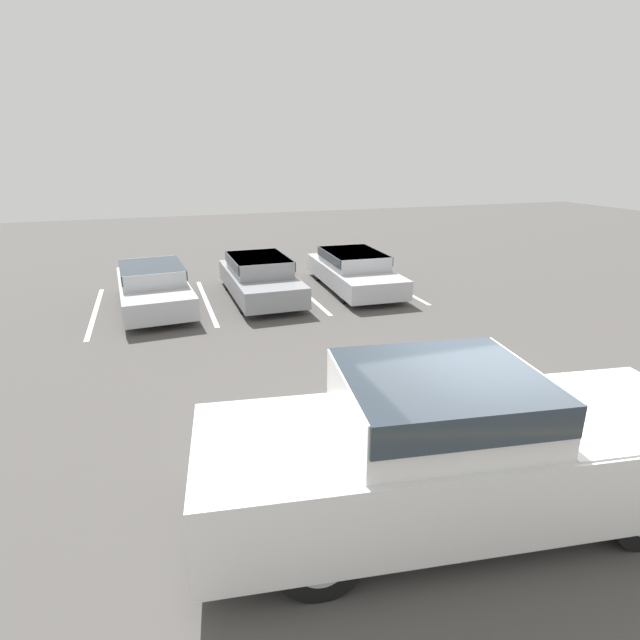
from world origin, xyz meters
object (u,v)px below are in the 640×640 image
at_px(parked_sedan_a, 153,285).
at_px(parked_sedan_b, 260,276).
at_px(wheel_stop_curb, 265,270).
at_px(parked_sedan_c, 354,269).
at_px(pickup_truck, 461,446).

xyz_separation_m(parked_sedan_a, parked_sedan_b, (2.97, 0.03, 0.02)).
bearing_deg(wheel_stop_curb, parked_sedan_c, -55.31).
distance_m(pickup_truck, parked_sedan_a, 10.36).
bearing_deg(parked_sedan_b, parked_sedan_a, -90.02).
relative_size(parked_sedan_a, parked_sedan_b, 1.04).
distance_m(parked_sedan_a, parked_sedan_b, 2.97).
distance_m(parked_sedan_c, wheel_stop_curb, 3.81).
xyz_separation_m(pickup_truck, parked_sedan_b, (-0.24, 9.87, -0.27)).
bearing_deg(parked_sedan_a, wheel_stop_curb, 125.87).
xyz_separation_m(pickup_truck, parked_sedan_a, (-3.21, 9.84, -0.29)).
height_order(pickup_truck, parked_sedan_a, pickup_truck).
bearing_deg(parked_sedan_a, parked_sedan_b, 86.59).
bearing_deg(parked_sedan_c, parked_sedan_b, -86.43).
relative_size(parked_sedan_b, wheel_stop_curb, 2.39).
height_order(parked_sedan_c, wheel_stop_curb, parked_sedan_c).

